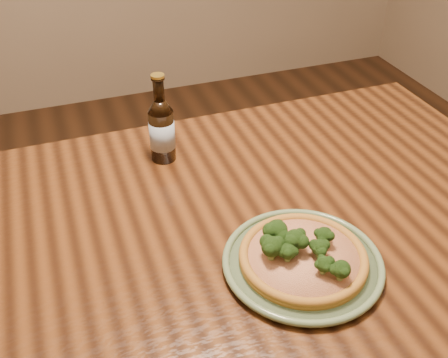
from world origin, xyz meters
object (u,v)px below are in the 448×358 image
object	(u,v)px
table	(195,264)
beer_bottle	(162,129)
plate	(302,262)
pizza	(302,256)

from	to	relation	value
table	beer_bottle	bearing A→B (deg)	87.54
plate	pizza	world-z (taller)	pizza
plate	pizza	distance (m)	0.02
pizza	beer_bottle	bearing A→B (deg)	108.68
pizza	beer_bottle	world-z (taller)	beer_bottle
plate	table	bearing A→B (deg)	135.02
table	beer_bottle	size ratio (longest dim) A/B	7.24
table	beer_bottle	xyz separation A→B (m)	(0.01, 0.28, 0.17)
table	pizza	distance (m)	0.26
plate	beer_bottle	world-z (taller)	beer_bottle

